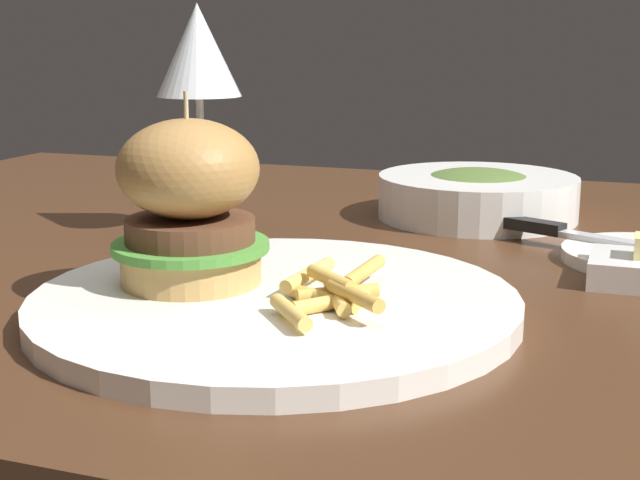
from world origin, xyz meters
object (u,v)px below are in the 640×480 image
object	(u,v)px
wine_glass	(197,59)
main_plate	(275,304)
burger_sandwich	(189,202)
table_knife	(590,236)
soup_bowl	(477,194)

from	to	relation	value
wine_glass	main_plate	bearing A→B (deg)	-52.27
burger_sandwich	table_knife	world-z (taller)	burger_sandwich
burger_sandwich	wine_glass	bearing A→B (deg)	115.15
table_knife	soup_bowl	bearing A→B (deg)	135.16
wine_glass	table_knife	xyz separation A→B (m)	(0.33, 0.04, -0.14)
wine_glass	table_knife	size ratio (longest dim) A/B	1.02
wine_glass	table_knife	distance (m)	0.36
main_plate	burger_sandwich	xyz separation A→B (m)	(-0.06, 0.01, 0.06)
main_plate	burger_sandwich	world-z (taller)	burger_sandwich
main_plate	burger_sandwich	distance (m)	0.09
burger_sandwich	table_knife	size ratio (longest dim) A/B	0.64
burger_sandwich	wine_glass	distance (m)	0.23
burger_sandwich	table_knife	distance (m)	0.34
burger_sandwich	wine_glass	size ratio (longest dim) A/B	0.63
table_knife	main_plate	bearing A→B (deg)	-126.90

